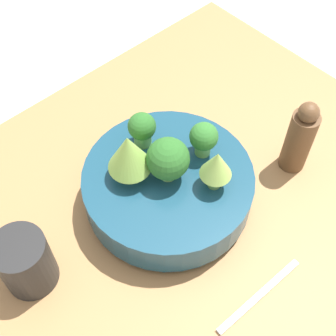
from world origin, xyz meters
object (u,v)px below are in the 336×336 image
pepper_mill (300,138)px  fork (260,295)px  bowl (168,186)px  cup (25,262)px

pepper_mill → fork: size_ratio=0.90×
pepper_mill → bowl: bearing=156.9°
cup → fork: (0.24, -0.26, -0.05)m
fork → bowl: bearing=86.5°
bowl → pepper_mill: size_ratio=1.82×
cup → pepper_mill: bearing=-15.7°
cup → bowl: bearing=-8.7°
cup → fork: size_ratio=0.61×
fork → cup: bearing=132.4°
pepper_mill → cup: bearing=164.3°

